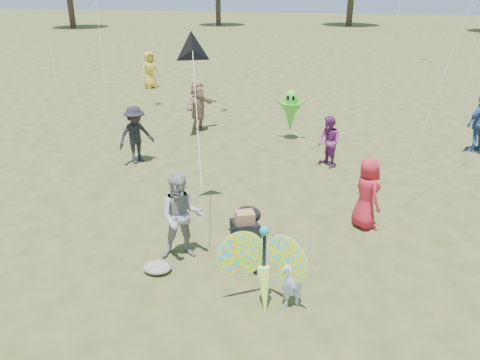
% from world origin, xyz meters
% --- Properties ---
extents(ground, '(160.00, 160.00, 0.00)m').
position_xyz_m(ground, '(0.00, 0.00, 0.00)').
color(ground, '#51592B').
rests_on(ground, ground).
extents(child_girl, '(0.45, 0.39, 1.05)m').
position_xyz_m(child_girl, '(1.26, -1.11, 0.53)').
color(child_girl, '#B4CAFF').
rests_on(child_girl, ground).
extents(adult_man, '(1.03, 0.90, 1.77)m').
position_xyz_m(adult_man, '(-1.03, -0.04, 0.89)').
color(adult_man, gray).
rests_on(adult_man, ground).
extents(grey_bag, '(0.55, 0.45, 0.17)m').
position_xyz_m(grey_bag, '(-1.34, -0.66, 0.09)').
color(grey_bag, gray).
rests_on(grey_bag, ground).
extents(crowd_a, '(0.83, 0.94, 1.62)m').
position_xyz_m(crowd_a, '(2.53, 2.04, 0.81)').
color(crowd_a, '#B31C2D').
rests_on(crowd_a, ground).
extents(crowd_b, '(1.21, 1.28, 1.74)m').
position_xyz_m(crowd_b, '(-4.09, 4.72, 0.87)').
color(crowd_b, black).
rests_on(crowd_b, ground).
extents(crowd_c, '(1.14, 1.05, 1.87)m').
position_xyz_m(crowd_c, '(6.20, 8.03, 0.94)').
color(crowd_c, '#33518D').
rests_on(crowd_c, ground).
extents(crowd_d, '(1.06, 1.78, 1.83)m').
position_xyz_m(crowd_d, '(-3.22, 8.25, 0.92)').
color(crowd_d, '#A17C63').
rests_on(crowd_d, ground).
extents(crowd_e, '(0.90, 0.94, 1.52)m').
position_xyz_m(crowd_e, '(1.56, 5.61, 0.76)').
color(crowd_e, '#7E2A78').
rests_on(crowd_e, ground).
extents(crowd_g, '(1.03, 1.06, 1.84)m').
position_xyz_m(crowd_g, '(-7.87, 14.99, 0.92)').
color(crowd_g, gold).
rests_on(crowd_g, ground).
extents(jogging_stroller, '(0.78, 1.15, 1.09)m').
position_xyz_m(jogging_stroller, '(0.22, 0.13, 0.61)').
color(jogging_stroller, black).
rests_on(jogging_stroller, ground).
extents(butterfly_kite, '(1.74, 0.75, 1.68)m').
position_xyz_m(butterfly_kite, '(0.79, -1.18, 0.73)').
color(butterfly_kite, red).
rests_on(butterfly_kite, ground).
extents(delta_kite_rig, '(1.22, 2.45, 2.71)m').
position_xyz_m(delta_kite_rig, '(-1.39, 2.17, 3.70)').
color(delta_kite_rig, black).
rests_on(delta_kite_rig, ground).
extents(alien_kite, '(1.12, 0.69, 1.74)m').
position_xyz_m(alien_kite, '(0.16, 7.98, 0.97)').
color(alien_kite, '#4CD632').
rests_on(alien_kite, ground).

